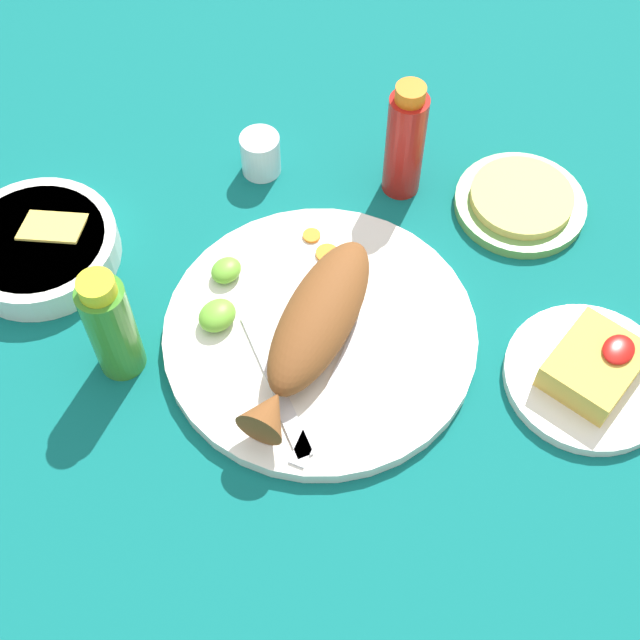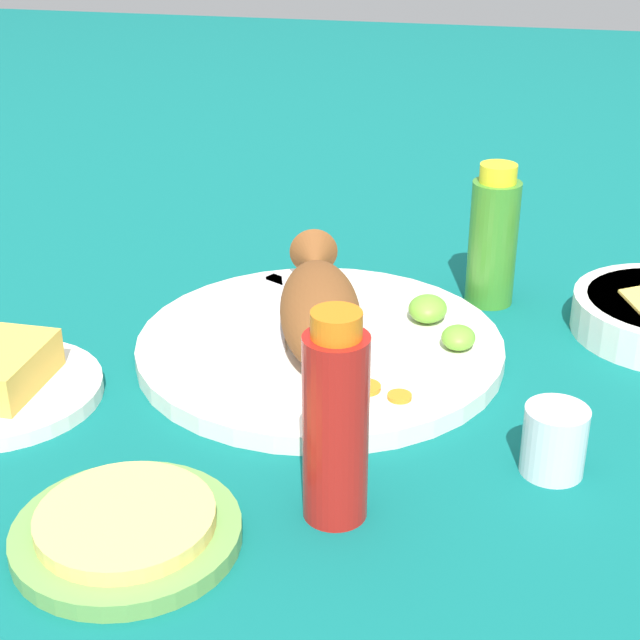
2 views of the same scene
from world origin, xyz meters
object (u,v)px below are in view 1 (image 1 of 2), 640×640
hot_sauce_bottle_green (111,326)px  tortilla_plate (520,204)px  hot_sauce_bottle_red (405,142)px  salt_cup (261,156)px  side_plate_fries (588,377)px  fried_fish (314,326)px  guacamole_bowl (39,246)px  fork_near (325,401)px  main_plate (320,334)px  fork_far (278,394)px

hot_sauce_bottle_green → tortilla_plate: bearing=-25.4°
hot_sauce_bottle_red → salt_cup: size_ratio=2.92×
hot_sauce_bottle_red → side_plate_fries: 0.35m
hot_sauce_bottle_red → side_plate_fries: bearing=-106.8°
fried_fish → hot_sauce_bottle_red: bearing=-0.1°
fried_fish → guacamole_bowl: (-0.11, 0.34, -0.03)m
fried_fish → side_plate_fries: fried_fish is taller
fork_near → tortilla_plate: size_ratio=1.11×
main_plate → hot_sauce_bottle_red: hot_sauce_bottle_red is taller
side_plate_fries → hot_sauce_bottle_red: bearing=73.2°
main_plate → side_plate_fries: 0.30m
hot_sauce_bottle_red → side_plate_fries: size_ratio=0.90×
guacamole_bowl → salt_cup: bearing=-22.0°
side_plate_fries → guacamole_bowl: size_ratio=0.98×
fork_near → salt_cup: 0.36m
main_plate → side_plate_fries: (0.14, -0.26, -0.00)m
hot_sauce_bottle_red → guacamole_bowl: (-0.36, 0.27, -0.06)m
salt_cup → guacamole_bowl: size_ratio=0.30×
main_plate → fried_fish: fried_fish is taller
fork_far → guacamole_bowl: guacamole_bowl is taller
fork_far → hot_sauce_bottle_red: size_ratio=1.02×
side_plate_fries → guacamole_bowl: 0.65m
tortilla_plate → side_plate_fries: bearing=-130.7°
main_plate → fried_fish: (-0.01, -0.00, 0.04)m
fried_fish → salt_cup: bearing=38.3°
salt_cup → side_plate_fries: salt_cup is taller
hot_sauce_bottle_green → guacamole_bowl: hot_sauce_bottle_green is taller
hot_sauce_bottle_red → main_plate: bearing=-165.0°
fried_fish → tortilla_plate: 0.33m
fried_fish → hot_sauce_bottle_green: 0.22m
main_plate → hot_sauce_bottle_red: size_ratio=2.14×
fork_far → hot_sauce_bottle_green: bearing=-129.0°
fork_far → side_plate_fries: (0.24, -0.25, -0.01)m
fried_fish → side_plate_fries: 0.31m
fork_far → hot_sauce_bottle_green: size_ratio=1.10×
hot_sauce_bottle_red → tortilla_plate: bearing=-64.6°
fork_near → hot_sauce_bottle_green: (-0.10, 0.21, 0.05)m
tortilla_plate → fork_near: bearing=178.4°
hot_sauce_bottle_red → hot_sauce_bottle_green: bearing=168.0°
guacamole_bowl → hot_sauce_bottle_green: bearing=-102.8°
guacamole_bowl → main_plate: bearing=-69.9°
hot_sauce_bottle_green → tortilla_plate: 0.52m
main_plate → tortilla_plate: size_ratio=2.17×
hot_sauce_bottle_green → guacamole_bowl: size_ratio=0.82×
hot_sauce_bottle_green → tortilla_plate: hot_sauce_bottle_green is taller
hot_sauce_bottle_green → side_plate_fries: (0.31, -0.41, -0.07)m
hot_sauce_bottle_red → salt_cup: bearing=120.1°
hot_sauce_bottle_green → salt_cup: (0.31, 0.07, -0.05)m
fork_near → hot_sauce_bottle_green: 0.24m
main_plate → hot_sauce_bottle_green: size_ratio=2.30×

